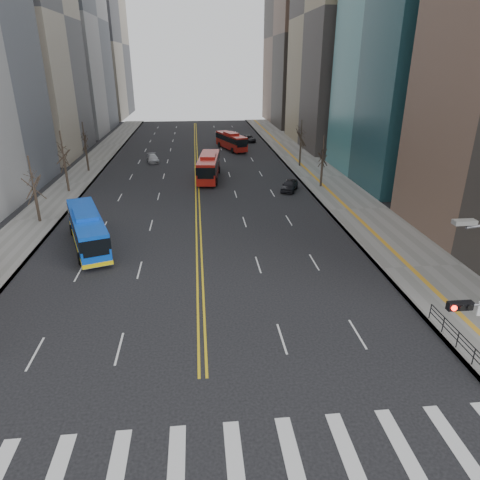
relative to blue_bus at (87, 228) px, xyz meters
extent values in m
plane|color=black|center=(9.62, -23.23, -1.69)|extent=(220.00, 220.00, 0.00)
cube|color=slate|center=(27.12, 21.77, -1.61)|extent=(7.00, 130.00, 0.15)
cube|color=slate|center=(-6.88, 21.77, -1.61)|extent=(5.00, 130.00, 0.15)
cube|color=silver|center=(3.71, -23.23, -1.68)|extent=(0.70, 4.00, 0.01)
cube|color=silver|center=(6.07, -23.23, -1.68)|extent=(0.70, 4.00, 0.01)
cube|color=silver|center=(8.44, -23.23, -1.68)|extent=(0.70, 4.00, 0.01)
cube|color=silver|center=(10.80, -23.23, -1.68)|extent=(0.70, 4.00, 0.01)
cube|color=silver|center=(13.16, -23.23, -1.68)|extent=(0.70, 4.00, 0.01)
cube|color=silver|center=(15.53, -23.23, -1.68)|extent=(0.70, 4.00, 0.01)
cube|color=silver|center=(17.89, -23.23, -1.68)|extent=(0.70, 4.00, 0.01)
cube|color=silver|center=(20.25, -23.23, -1.68)|extent=(0.70, 4.00, 0.01)
cube|color=gold|center=(9.42, 31.77, -1.68)|extent=(0.15, 100.00, 0.01)
cube|color=gold|center=(9.82, 31.77, -1.68)|extent=(0.15, 100.00, 0.01)
cube|color=gray|center=(-20.38, 69.77, 22.31)|extent=(20.00, 26.00, 48.00)
cube|color=gray|center=(39.62, 47.77, 21.31)|extent=(20.00, 26.00, 46.00)
cube|color=gray|center=(-19.38, 101.77, 18.31)|extent=(18.00, 30.00, 40.00)
cube|color=brown|center=(38.62, 79.77, 19.31)|extent=(18.00, 30.00, 42.00)
cube|color=black|center=(20.62, -21.23, 3.81)|extent=(1.10, 0.28, 0.38)
cylinder|color=#FF190C|center=(20.27, -21.39, 3.81)|extent=(0.24, 0.08, 0.24)
cylinder|color=black|center=(20.62, -21.39, 3.81)|extent=(0.24, 0.08, 0.24)
cylinder|color=black|center=(20.97, -21.39, 3.81)|extent=(0.24, 0.08, 0.24)
cube|color=#999993|center=(20.02, -21.23, 7.61)|extent=(0.90, 0.35, 0.18)
cube|color=black|center=(23.92, -17.23, -0.54)|extent=(0.04, 6.00, 0.04)
cylinder|color=black|center=(23.92, -18.73, -1.04)|extent=(0.06, 0.06, 1.00)
cylinder|color=black|center=(23.92, -17.23, -1.04)|extent=(0.06, 0.06, 1.00)
cylinder|color=black|center=(23.92, -15.73, -1.04)|extent=(0.06, 0.06, 1.00)
cylinder|color=black|center=(23.92, -14.23, -1.04)|extent=(0.06, 0.06, 1.00)
cylinder|color=black|center=(-6.38, 6.77, 0.11)|extent=(0.28, 0.28, 3.60)
cylinder|color=black|center=(-6.38, 17.77, 0.31)|extent=(0.28, 0.28, 4.00)
cylinder|color=black|center=(-6.38, 28.77, 0.21)|extent=(0.28, 0.28, 3.80)
cylinder|color=black|center=(25.62, 16.77, 0.06)|extent=(0.28, 0.28, 3.50)
cylinder|color=black|center=(25.62, 28.77, 0.19)|extent=(0.28, 0.28, 3.75)
cube|color=blue|center=(0.00, 0.00, -0.05)|extent=(5.74, 11.08, 2.57)
cube|color=black|center=(0.00, 0.00, 0.47)|extent=(5.81, 11.12, 0.93)
cube|color=blue|center=(0.00, 0.00, 1.33)|extent=(2.98, 4.21, 0.40)
cube|color=yellow|center=(0.00, 0.00, -1.14)|extent=(5.81, 11.12, 0.35)
cylinder|color=black|center=(0.07, -3.68, -1.19)|extent=(0.61, 1.04, 1.00)
cylinder|color=black|center=(2.23, -2.93, -1.19)|extent=(0.61, 1.04, 1.00)
cylinder|color=black|center=(-2.23, 2.93, -1.19)|extent=(0.61, 1.04, 1.00)
cylinder|color=black|center=(-0.07, 3.68, -1.19)|extent=(0.61, 1.04, 1.00)
cube|color=#A71811|center=(11.31, 22.60, 0.05)|extent=(3.58, 10.93, 2.77)
cube|color=black|center=(11.31, 22.60, 0.60)|extent=(3.64, 10.96, 1.00)
cube|color=#A71811|center=(11.31, 22.60, 1.54)|extent=(2.34, 3.94, 0.40)
cylinder|color=black|center=(9.73, 19.32, -1.19)|extent=(0.41, 1.03, 1.00)
cylinder|color=black|center=(12.15, 19.05, -1.19)|extent=(0.41, 1.03, 1.00)
cylinder|color=black|center=(10.47, 26.15, -1.19)|extent=(0.41, 1.03, 1.00)
cylinder|color=black|center=(12.89, 25.88, -1.19)|extent=(0.41, 1.03, 1.00)
cube|color=#A71811|center=(16.15, 43.65, -0.08)|extent=(5.21, 10.03, 2.51)
cube|color=black|center=(16.15, 43.65, 0.44)|extent=(5.27, 10.07, 0.91)
cube|color=#A71811|center=(16.15, 43.65, 1.27)|extent=(2.78, 3.83, 0.40)
cylinder|color=black|center=(16.08, 40.31, -1.19)|extent=(0.60, 1.04, 1.00)
cylinder|color=black|center=(18.20, 41.01, -1.19)|extent=(0.60, 1.04, 1.00)
cylinder|color=black|center=(14.11, 46.28, -1.19)|extent=(0.60, 1.04, 1.00)
cylinder|color=black|center=(16.23, 46.98, -1.19)|extent=(0.60, 1.04, 1.00)
imported|color=black|center=(21.23, 15.63, -0.98)|extent=(3.16, 4.46, 1.41)
imported|color=#A4A5A9|center=(2.60, 34.24, -1.08)|extent=(2.49, 4.45, 1.22)
imported|color=black|center=(20.45, 52.05, -1.05)|extent=(2.76, 4.84, 1.27)
camera|label=1|loc=(9.75, -35.88, 13.37)|focal=32.00mm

